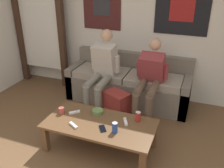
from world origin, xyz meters
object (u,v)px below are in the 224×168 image
Objects in this scene: coffee_table at (100,126)px; drink_can_blue at (115,128)px; game_controller_near_left at (73,125)px; pillar_candle at (61,111)px; couch at (128,85)px; backpack at (116,108)px; person_seated_teen at (150,78)px; drink_can_red at (138,117)px; person_seated_adult at (102,69)px; game_controller_near_right at (74,112)px; ceramic_bowl at (98,111)px; cell_phone at (102,128)px; game_controller_far_center at (125,122)px.

drink_can_blue is (0.23, -0.11, 0.11)m from coffee_table.
coffee_table is 9.37× the size of game_controller_near_left.
couch is at bearing 69.28° from pillar_candle.
couch is 4.25× the size of backpack.
person_seated_teen is 2.44× the size of backpack.
backpack is 3.76× the size of drink_can_red.
game_controller_near_right is (-0.03, -0.84, -0.28)m from person_seated_adult.
ceramic_bowl is at bearing 20.23° from pillar_candle.
cell_phone is at bearing -52.96° from coffee_table.
pillar_candle reaches higher than game_controller_near_left.
game_controller_near_left is at bearing -151.17° from drink_can_red.
backpack is 0.75m from cell_phone.
couch is 0.62m from person_seated_adult.
game_controller_near_right is at bearing 167.35° from coffee_table.
cell_phone is (0.19, -0.28, -0.03)m from ceramic_bowl.
cell_phone is (0.62, -0.12, -0.04)m from pillar_candle.
drink_can_blue is at bearing -40.43° from ceramic_bowl.
ceramic_bowl is 0.97× the size of game_controller_far_center.
couch is at bearing 101.21° from drink_can_blue.
game_controller_near_right is 0.50m from cell_phone.
game_controller_near_left is at bearing -152.17° from game_controller_far_center.
couch reaches higher than coffee_table.
pillar_candle is 0.83m from game_controller_far_center.
coffee_table is at bearing -58.87° from ceramic_bowl.
coffee_table is 1.17× the size of person_seated_teen.
drink_can_red is at bearing 32.86° from game_controller_far_center.
coffee_table is 0.32m from game_controller_near_left.
game_controller_near_right and game_controller_far_center have the same top height.
person_seated_teen is at bearing 74.36° from cell_phone.
couch reaches higher than game_controller_near_left.
game_controller_near_left is (-0.68, -0.37, -0.05)m from drink_can_red.
backpack is at bearing -41.55° from person_seated_adult.
game_controller_far_center is (-0.09, -0.82, -0.24)m from person_seated_teen.
person_seated_teen is at bearing 68.59° from coffee_table.
person_seated_teen is at bearing 82.48° from drink_can_blue.
backpack is at bearing 73.23° from game_controller_near_left.
backpack is 0.49m from ceramic_bowl.
game_controller_far_center is (0.82, 0.10, -0.03)m from pillar_candle.
game_controller_far_center is at bearing 2.50° from game_controller_near_right.
game_controller_near_left is at bearing -172.79° from drink_can_blue.
drink_can_blue and drink_can_red have the same top height.
pillar_candle is 0.78m from drink_can_blue.
coffee_table is 10.69× the size of drink_can_blue.
couch is 13.75× the size of game_controller_far_center.
ceramic_bowl is at bearing -101.00° from backpack.
cell_phone is at bearing -82.33° from backpack.
person_seated_adult is 8.65× the size of game_controller_near_left.
person_seated_teen reaches higher than backpack.
coffee_table is at bearing -88.04° from backpack.
drink_can_red is (0.95, 0.18, 0.02)m from pillar_candle.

